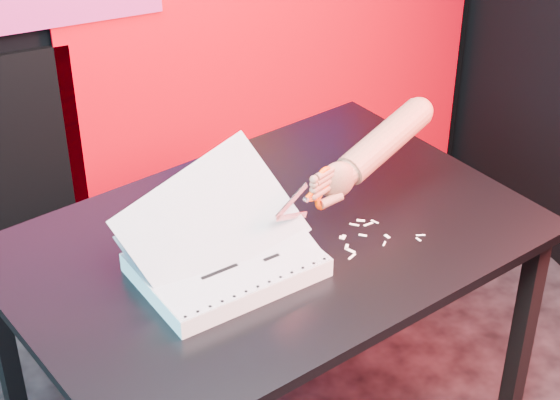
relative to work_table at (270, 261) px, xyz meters
name	(u,v)px	position (x,y,z in m)	size (l,w,h in m)	color
room	(259,94)	(-0.16, -0.35, 0.68)	(3.01, 3.01, 2.71)	black
backdrop	(113,14)	(-0.10, 1.12, 0.28)	(2.88, 0.05, 2.08)	#F1000F
work_table	(270,261)	(0.00, 0.00, 0.00)	(1.51, 1.19, 0.75)	black
printout_stack	(226,263)	(-0.16, -0.10, 0.11)	(0.50, 0.38, 0.31)	white
scissors	(320,191)	(0.12, -0.04, 0.21)	(0.20, 0.10, 0.12)	#BBBBBB
hand_forearm	(377,147)	(0.33, 0.06, 0.24)	(0.45, 0.24, 0.15)	#946546
paper_clippings	(365,236)	(0.23, -0.10, 0.08)	(0.23, 0.15, 0.00)	white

